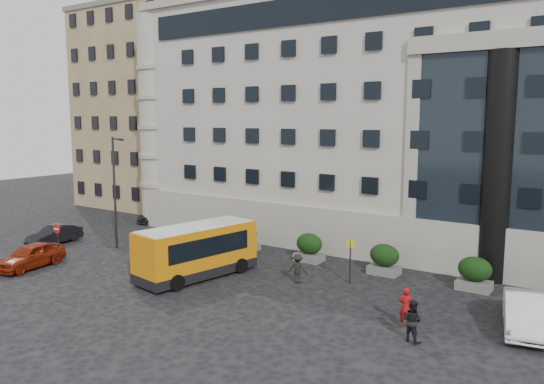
{
  "coord_description": "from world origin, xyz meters",
  "views": [
    {
      "loc": [
        18.2,
        -21.45,
        9.33
      ],
      "look_at": [
        0.9,
        3.92,
        5.0
      ],
      "focal_mm": 35.0,
      "sensor_mm": 36.0,
      "label": 1
    }
  ],
  "objects_px": {
    "pedestrian_c": "(298,269)",
    "bus_stop_sign": "(350,254)",
    "hedge_d": "(475,273)",
    "pedestrian_b": "(412,321)",
    "no_entry_sign": "(57,234)",
    "parked_car_a": "(30,256)",
    "hedge_c": "(384,259)",
    "minibus": "(197,249)",
    "hedge_b": "(309,247)",
    "parked_car_b": "(55,235)",
    "pedestrian_a": "(406,307)",
    "street_lamp": "(115,188)",
    "red_truck": "(229,204)",
    "parked_car_d": "(180,208)",
    "hedge_a": "(246,237)",
    "white_taxi": "(525,313)",
    "parked_car_c": "(157,214)"
  },
  "relations": [
    {
      "from": "parked_car_c",
      "to": "pedestrian_b",
      "type": "xyz_separation_m",
      "value": [
        28.12,
        -12.28,
        0.27
      ]
    },
    {
      "from": "parked_car_a",
      "to": "minibus",
      "type": "bearing_deg",
      "value": 14.54
    },
    {
      "from": "hedge_b",
      "to": "no_entry_sign",
      "type": "relative_size",
      "value": 0.79
    },
    {
      "from": "hedge_b",
      "to": "parked_car_b",
      "type": "height_order",
      "value": "hedge_b"
    },
    {
      "from": "hedge_a",
      "to": "parked_car_a",
      "type": "distance_m",
      "value": 13.99
    },
    {
      "from": "pedestrian_a",
      "to": "parked_car_d",
      "type": "bearing_deg",
      "value": -35.06
    },
    {
      "from": "parked_car_a",
      "to": "parked_car_b",
      "type": "xyz_separation_m",
      "value": [
        -4.49,
        4.67,
        -0.08
      ]
    },
    {
      "from": "hedge_b",
      "to": "hedge_c",
      "type": "distance_m",
      "value": 5.2
    },
    {
      "from": "hedge_d",
      "to": "minibus",
      "type": "bearing_deg",
      "value": -154.48
    },
    {
      "from": "hedge_c",
      "to": "parked_car_d",
      "type": "relative_size",
      "value": 0.32
    },
    {
      "from": "street_lamp",
      "to": "red_truck",
      "type": "bearing_deg",
      "value": 93.45
    },
    {
      "from": "pedestrian_b",
      "to": "parked_car_b",
      "type": "bearing_deg",
      "value": 8.99
    },
    {
      "from": "parked_car_b",
      "to": "no_entry_sign",
      "type": "bearing_deg",
      "value": -36.5
    },
    {
      "from": "hedge_c",
      "to": "street_lamp",
      "type": "relative_size",
      "value": 0.23
    },
    {
      "from": "minibus",
      "to": "pedestrian_c",
      "type": "relative_size",
      "value": 4.61
    },
    {
      "from": "hedge_c",
      "to": "parked_car_a",
      "type": "bearing_deg",
      "value": -149.26
    },
    {
      "from": "hedge_d",
      "to": "no_entry_sign",
      "type": "xyz_separation_m",
      "value": [
        -24.6,
        -8.84,
        0.72
      ]
    },
    {
      "from": "hedge_a",
      "to": "bus_stop_sign",
      "type": "relative_size",
      "value": 0.73
    },
    {
      "from": "hedge_c",
      "to": "pedestrian_c",
      "type": "relative_size",
      "value": 1.1
    },
    {
      "from": "hedge_d",
      "to": "no_entry_sign",
      "type": "relative_size",
      "value": 0.79
    },
    {
      "from": "no_entry_sign",
      "to": "pedestrian_a",
      "type": "xyz_separation_m",
      "value": [
        23.34,
        1.77,
        -0.74
      ]
    },
    {
      "from": "no_entry_sign",
      "to": "pedestrian_a",
      "type": "height_order",
      "value": "no_entry_sign"
    },
    {
      "from": "no_entry_sign",
      "to": "pedestrian_a",
      "type": "distance_m",
      "value": 23.41
    },
    {
      "from": "parked_car_d",
      "to": "pedestrian_c",
      "type": "height_order",
      "value": "pedestrian_c"
    },
    {
      "from": "pedestrian_b",
      "to": "pedestrian_c",
      "type": "xyz_separation_m",
      "value": [
        -8.12,
        4.07,
        -0.07
      ]
    },
    {
      "from": "parked_car_a",
      "to": "no_entry_sign",
      "type": "bearing_deg",
      "value": 94.64
    },
    {
      "from": "pedestrian_b",
      "to": "hedge_d",
      "type": "bearing_deg",
      "value": -80.38
    },
    {
      "from": "hedge_c",
      "to": "minibus",
      "type": "distance_m",
      "value": 11.18
    },
    {
      "from": "parked_car_a",
      "to": "bus_stop_sign",
      "type": "bearing_deg",
      "value": 15.43
    },
    {
      "from": "pedestrian_b",
      "to": "bus_stop_sign",
      "type": "bearing_deg",
      "value": -32.18
    },
    {
      "from": "bus_stop_sign",
      "to": "parked_car_b",
      "type": "distance_m",
      "value": 22.72
    },
    {
      "from": "pedestrian_c",
      "to": "bus_stop_sign",
      "type": "bearing_deg",
      "value": -163.4
    },
    {
      "from": "red_truck",
      "to": "pedestrian_a",
      "type": "height_order",
      "value": "red_truck"
    },
    {
      "from": "hedge_c",
      "to": "white_taxi",
      "type": "height_order",
      "value": "hedge_c"
    },
    {
      "from": "red_truck",
      "to": "parked_car_a",
      "type": "relative_size",
      "value": 1.03
    },
    {
      "from": "hedge_d",
      "to": "pedestrian_c",
      "type": "relative_size",
      "value": 1.1
    },
    {
      "from": "bus_stop_sign",
      "to": "pedestrian_b",
      "type": "height_order",
      "value": "bus_stop_sign"
    },
    {
      "from": "no_entry_sign",
      "to": "parked_car_d",
      "type": "relative_size",
      "value": 0.41
    },
    {
      "from": "hedge_b",
      "to": "parked_car_b",
      "type": "xyz_separation_m",
      "value": [
        -18.09,
        -6.52,
        -0.24
      ]
    },
    {
      "from": "minibus",
      "to": "pedestrian_a",
      "type": "height_order",
      "value": "minibus"
    },
    {
      "from": "pedestrian_c",
      "to": "parked_car_d",
      "type": "bearing_deg",
      "value": -44.61
    },
    {
      "from": "hedge_b",
      "to": "white_taxi",
      "type": "distance_m",
      "value": 14.37
    },
    {
      "from": "bus_stop_sign",
      "to": "no_entry_sign",
      "type": "distance_m",
      "value": 19.46
    },
    {
      "from": "hedge_c",
      "to": "hedge_d",
      "type": "bearing_deg",
      "value": 0.0
    },
    {
      "from": "minibus",
      "to": "street_lamp",
      "type": "bearing_deg",
      "value": 178.51
    },
    {
      "from": "parked_car_b",
      "to": "red_truck",
      "type": "bearing_deg",
      "value": 69.48
    },
    {
      "from": "hedge_a",
      "to": "pedestrian_a",
      "type": "xyz_separation_m",
      "value": [
        14.34,
        -7.07,
        -0.02
      ]
    },
    {
      "from": "parked_car_c",
      "to": "no_entry_sign",
      "type": "bearing_deg",
      "value": -82.3
    },
    {
      "from": "pedestrian_a",
      "to": "no_entry_sign",
      "type": "bearing_deg",
      "value": -3.83
    },
    {
      "from": "hedge_a",
      "to": "white_taxi",
      "type": "height_order",
      "value": "hedge_a"
    }
  ]
}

